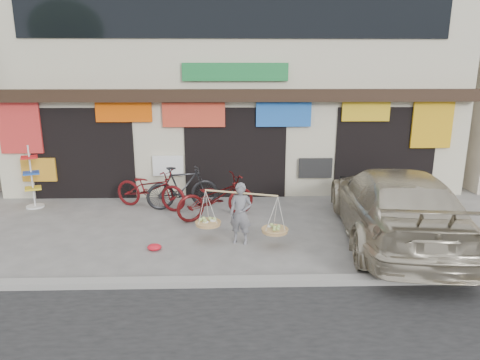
{
  "coord_description": "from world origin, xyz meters",
  "views": [
    {
      "loc": [
        -0.21,
        -9.0,
        3.78
      ],
      "look_at": [
        0.06,
        0.9,
        1.2
      ],
      "focal_mm": 32.0,
      "sensor_mm": 36.0,
      "label": 1
    }
  ],
  "objects_px": {
    "street_vendor": "(241,216)",
    "bike_1": "(183,187)",
    "bike_0": "(150,188)",
    "bike_2": "(216,197)",
    "display_rack": "(32,183)",
    "suv": "(394,204)"
  },
  "relations": [
    {
      "from": "display_rack",
      "to": "suv",
      "type": "bearing_deg",
      "value": -15.53
    },
    {
      "from": "bike_1",
      "to": "display_rack",
      "type": "distance_m",
      "value": 4.19
    },
    {
      "from": "bike_0",
      "to": "display_rack",
      "type": "distance_m",
      "value": 3.31
    },
    {
      "from": "street_vendor",
      "to": "bike_2",
      "type": "xyz_separation_m",
      "value": [
        -0.59,
        1.7,
        -0.06
      ]
    },
    {
      "from": "bike_0",
      "to": "bike_2",
      "type": "relative_size",
      "value": 1.02
    },
    {
      "from": "suv",
      "to": "bike_0",
      "type": "bearing_deg",
      "value": -15.0
    },
    {
      "from": "bike_2",
      "to": "display_rack",
      "type": "distance_m",
      "value": 5.24
    },
    {
      "from": "bike_0",
      "to": "bike_2",
      "type": "distance_m",
      "value": 2.02
    },
    {
      "from": "street_vendor",
      "to": "display_rack",
      "type": "xyz_separation_m",
      "value": [
        -5.73,
        2.73,
        0.08
      ]
    },
    {
      "from": "bike_0",
      "to": "street_vendor",
      "type": "bearing_deg",
      "value": -113.16
    },
    {
      "from": "bike_0",
      "to": "bike_1",
      "type": "xyz_separation_m",
      "value": [
        0.89,
        -0.01,
        0.03
      ]
    },
    {
      "from": "bike_1",
      "to": "bike_2",
      "type": "height_order",
      "value": "bike_1"
    },
    {
      "from": "street_vendor",
      "to": "suv",
      "type": "relative_size",
      "value": 0.34
    },
    {
      "from": "street_vendor",
      "to": "bike_0",
      "type": "bearing_deg",
      "value": 151.77
    },
    {
      "from": "bike_1",
      "to": "suv",
      "type": "bearing_deg",
      "value": -129.21
    },
    {
      "from": "street_vendor",
      "to": "bike_1",
      "type": "relative_size",
      "value": 1.01
    },
    {
      "from": "bike_1",
      "to": "bike_2",
      "type": "bearing_deg",
      "value": -145.18
    },
    {
      "from": "bike_1",
      "to": "display_rack",
      "type": "relative_size",
      "value": 1.13
    },
    {
      "from": "bike_0",
      "to": "suv",
      "type": "bearing_deg",
      "value": -88.78
    },
    {
      "from": "bike_0",
      "to": "bike_2",
      "type": "xyz_separation_m",
      "value": [
        1.83,
        -0.84,
        -0.01
      ]
    },
    {
      "from": "street_vendor",
      "to": "bike_2",
      "type": "relative_size",
      "value": 0.94
    },
    {
      "from": "street_vendor",
      "to": "display_rack",
      "type": "height_order",
      "value": "display_rack"
    }
  ]
}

